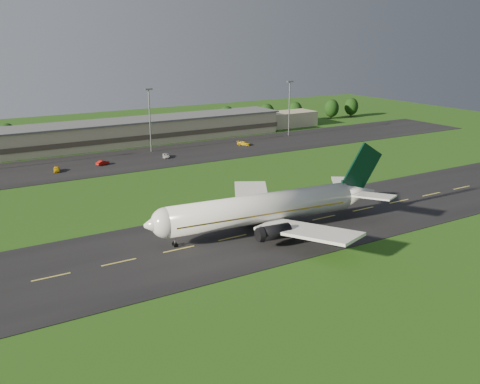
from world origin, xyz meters
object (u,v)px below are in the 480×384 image
terminal (137,132)px  service_vehicle_d (244,143)px  light_mast_centre (150,113)px  light_mast_east (289,102)px  service_vehicle_b (103,163)px  service_vehicle_a (57,169)px  airliner (265,208)px  service_vehicle_c (166,156)px

terminal → service_vehicle_d: 37.76m
light_mast_centre → light_mast_east: size_ratio=1.00×
light_mast_east → service_vehicle_b: size_ratio=5.10×
light_mast_east → service_vehicle_a: light_mast_east is taller
airliner → service_vehicle_a: 72.73m
light_mast_east → service_vehicle_a: size_ratio=4.97×
airliner → light_mast_east: bearing=56.9°
service_vehicle_d → service_vehicle_b: bearing=148.0°
terminal → service_vehicle_b: bearing=-128.0°
service_vehicle_a → service_vehicle_c: 33.14m
service_vehicle_d → airliner: bearing=-154.3°
airliner → service_vehicle_b: bearing=104.0°
terminal → service_vehicle_c: (-0.90, -26.98, -3.29)m
service_vehicle_c → service_vehicle_d: 30.75m
service_vehicle_a → service_vehicle_c: service_vehicle_a is taller
light_mast_east → service_vehicle_d: 27.70m
service_vehicle_c → service_vehicle_d: size_ratio=0.92×
airliner → service_vehicle_b: airliner is taller
light_mast_centre → service_vehicle_c: size_ratio=4.72×
service_vehicle_b → service_vehicle_d: size_ratio=0.85×
light_mast_centre → service_vehicle_d: light_mast_centre is taller
light_mast_centre → service_vehicle_d: 33.98m
light_mast_east → service_vehicle_b: light_mast_east is taller
terminal → light_mast_east: (53.60, -16.18, 8.75)m
service_vehicle_d → light_mast_east: bearing=-19.4°
service_vehicle_a → service_vehicle_d: size_ratio=0.87×
airliner → light_mast_east: 102.65m
airliner → service_vehicle_a: airliner is taller
service_vehicle_b → light_mast_centre: bearing=-83.2°
light_mast_east → service_vehicle_c: bearing=-168.8°
airliner → light_mast_centre: 80.96m
terminal → service_vehicle_b: (-20.69, -26.48, -3.23)m
service_vehicle_a → service_vehicle_d: bearing=15.6°
light_mast_centre → airliner: bearing=-96.2°
service_vehicle_c → light_mast_centre: bearing=113.4°
service_vehicle_b → service_vehicle_d: 50.41m
light_mast_east → airliner: bearing=-128.5°
terminal → light_mast_east: size_ratio=7.13×
light_mast_east → service_vehicle_c: 56.84m
service_vehicle_c → airliner: bearing=-76.9°
airliner → service_vehicle_a: (-23.92, 68.58, -3.86)m
light_mast_centre → light_mast_east: bearing=0.0°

